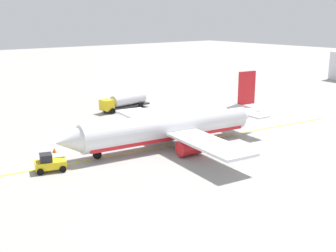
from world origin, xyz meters
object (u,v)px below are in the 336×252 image
(fuel_tanker, at_px, (125,101))
(safety_cone_nose, at_px, (54,150))
(pushback_tug, at_px, (50,163))
(refueling_worker, at_px, (130,115))
(airplane, at_px, (171,127))

(fuel_tanker, distance_m, safety_cone_nose, 28.21)
(fuel_tanker, height_order, pushback_tug, fuel_tanker)
(pushback_tug, xyz_separation_m, safety_cone_nose, (-3.38, -6.46, -0.69))
(safety_cone_nose, bearing_deg, refueling_worker, -152.22)
(pushback_tug, bearing_deg, refueling_worker, -143.62)
(pushback_tug, height_order, safety_cone_nose, pushback_tug)
(refueling_worker, relative_size, safety_cone_nose, 2.67)
(airplane, height_order, pushback_tug, airplane)
(safety_cone_nose, bearing_deg, pushback_tug, 62.38)
(airplane, relative_size, pushback_tug, 8.42)
(airplane, xyz_separation_m, safety_cone_nose, (14.48, -7.46, -2.42))
(pushback_tug, bearing_deg, safety_cone_nose, -117.62)
(fuel_tanker, height_order, refueling_worker, fuel_tanker)
(airplane, distance_m, safety_cone_nose, 16.47)
(airplane, distance_m, pushback_tug, 17.98)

